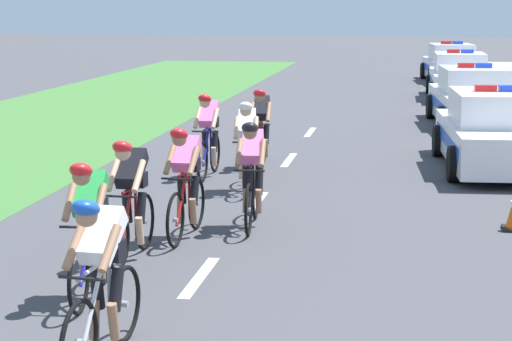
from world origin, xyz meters
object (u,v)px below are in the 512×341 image
object	(u,v)px
cyclist_sixth	(247,144)
police_car_nearest	(495,133)
cyclist_lead	(101,276)
cyclist_third	(131,198)
cyclist_eighth	(208,134)
cyclist_fourth	(252,172)
police_car_furthest	(451,64)
cyclist_seventh	(261,127)
cyclist_fifth	(186,181)
police_car_second	(473,99)
police_car_third	(459,78)
cyclist_second	(90,227)

from	to	relation	value
cyclist_sixth	police_car_nearest	xyz separation A→B (m)	(4.25, 2.77, -0.11)
cyclist_lead	cyclist_third	xyz separation A→B (m)	(-0.70, 3.14, 0.00)
cyclist_sixth	cyclist_eighth	size ratio (longest dim) A/B	1.00
cyclist_fourth	police_car_furthest	size ratio (longest dim) A/B	0.38
cyclist_third	cyclist_seventh	distance (m)	6.55
cyclist_fifth	police_car_second	world-z (taller)	police_car_second
police_car_nearest	police_car_third	distance (m)	12.94
cyclist_second	cyclist_seventh	size ratio (longest dim) A/B	1.00
cyclist_sixth	police_car_second	distance (m)	9.96
cyclist_third	cyclist_fourth	world-z (taller)	same
cyclist_seventh	police_car_nearest	bearing A→B (deg)	7.69
cyclist_third	cyclist_seventh	world-z (taller)	same
police_car_nearest	cyclist_eighth	bearing A→B (deg)	-161.96
cyclist_second	cyclist_seventh	bearing A→B (deg)	86.16
cyclist_second	cyclist_seventh	world-z (taller)	same
cyclist_fourth	police_car_nearest	distance (m)	6.44
cyclist_fifth	cyclist_eighth	distance (m)	4.34
cyclist_second	cyclist_third	xyz separation A→B (m)	(-0.01, 1.49, 0.00)
cyclist_fourth	cyclist_fifth	distance (m)	1.06
police_car_second	cyclist_lead	bearing A→B (deg)	-104.33
cyclist_second	cyclist_seventh	xyz separation A→B (m)	(0.54, 8.02, 0.00)
cyclist_eighth	police_car_nearest	size ratio (longest dim) A/B	0.38
cyclist_eighth	police_car_furthest	world-z (taller)	police_car_furthest
cyclist_second	police_car_furthest	size ratio (longest dim) A/B	0.38
cyclist_third	police_car_third	xyz separation A→B (m)	(4.91, 20.05, -0.11)
cyclist_second	cyclist_fourth	world-z (taller)	same
cyclist_second	police_car_third	world-z (taller)	police_car_third
cyclist_lead	cyclist_second	bearing A→B (deg)	112.54
police_car_furthest	cyclist_sixth	bearing A→B (deg)	-100.91
cyclist_fourth	cyclist_third	bearing A→B (deg)	-121.85
cyclist_eighth	police_car_third	size ratio (longest dim) A/B	0.39
cyclist_sixth	police_car_furthest	distance (m)	22.47
cyclist_second	police_car_furthest	distance (m)	28.33
cyclist_second	cyclist_fourth	xyz separation A→B (m)	(1.16, 3.37, 0.00)
police_car_nearest	police_car_second	world-z (taller)	same
cyclist_second	cyclist_sixth	world-z (taller)	same
cyclist_fourth	police_car_furthest	world-z (taller)	police_car_furthest
cyclist_fifth	police_car_third	size ratio (longest dim) A/B	0.39
cyclist_fifth	cyclist_eighth	xyz separation A→B (m)	(-0.63, 4.30, 0.00)
cyclist_fifth	cyclist_seventh	xyz separation A→B (m)	(0.15, 5.38, 0.00)
cyclist_second	police_car_second	size ratio (longest dim) A/B	0.38
cyclist_fifth	police_car_furthest	xyz separation A→B (m)	(4.51, 25.26, -0.11)
cyclist_seventh	cyclist_eighth	size ratio (longest dim) A/B	1.00
cyclist_lead	cyclist_fourth	bearing A→B (deg)	84.65
cyclist_fifth	police_car_second	size ratio (longest dim) A/B	0.38
cyclist_seventh	police_car_furthest	distance (m)	20.35
cyclist_fourth	police_car_furthest	distance (m)	24.81
cyclist_sixth	police_car_furthest	bearing A→B (deg)	79.09
cyclist_third	cyclist_fourth	bearing A→B (deg)	58.15
cyclist_fourth	cyclist_sixth	distance (m)	2.52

